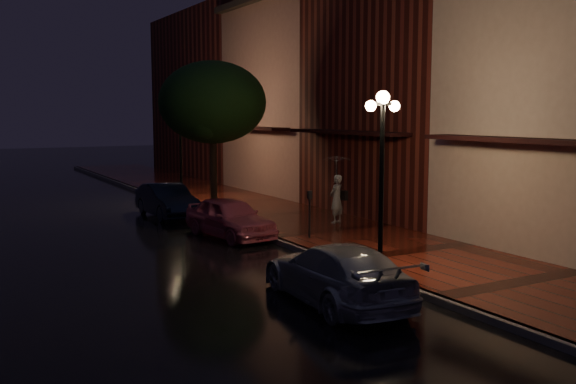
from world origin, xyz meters
TOP-DOWN VIEW (x-y plane):
  - ground at (0.00, 0.00)m, footprint 120.00×120.00m
  - sidewalk at (2.25, 0.00)m, footprint 4.50×60.00m
  - curb at (0.00, 0.00)m, footprint 0.25×60.00m
  - storefront_mid at (7.00, 2.00)m, footprint 5.00×8.00m
  - storefront_far at (7.00, 10.00)m, footprint 5.00×8.00m
  - storefront_extra at (7.00, 20.00)m, footprint 5.00×12.00m
  - streetlamp_near at (0.35, -5.00)m, footprint 0.96×0.36m
  - streetlamp_far at (0.35, 9.00)m, footprint 0.96×0.36m
  - street_tree at (0.61, 5.99)m, footprint 4.16×4.16m
  - pink_car at (-0.87, 1.17)m, footprint 1.96×3.93m
  - navy_car at (-1.30, 6.05)m, footprint 1.41×3.88m
  - silver_car at (-1.86, -6.39)m, footprint 2.09×4.45m
  - woman_with_umbrella at (3.10, 1.07)m, footprint 0.98×0.99m
  - parking_meter at (0.91, -0.75)m, footprint 0.14×0.11m

SIDE VIEW (x-z plane):
  - ground at x=0.00m, z-range 0.00..0.00m
  - sidewalk at x=2.25m, z-range 0.00..0.15m
  - curb at x=0.00m, z-range 0.00..0.15m
  - silver_car at x=-1.86m, z-range 0.00..1.26m
  - navy_car at x=-1.30m, z-range 0.00..1.27m
  - pink_car at x=-0.87m, z-range 0.00..1.29m
  - parking_meter at x=0.91m, z-range 0.30..1.75m
  - woman_with_umbrella at x=3.10m, z-range 0.53..2.88m
  - streetlamp_near at x=0.35m, z-range 0.45..4.76m
  - streetlamp_far at x=0.35m, z-range 0.45..4.76m
  - street_tree at x=0.61m, z-range 1.34..7.14m
  - storefront_far at x=7.00m, z-range 0.00..9.00m
  - storefront_extra at x=7.00m, z-range 0.00..10.00m
  - storefront_mid at x=7.00m, z-range 0.00..11.00m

